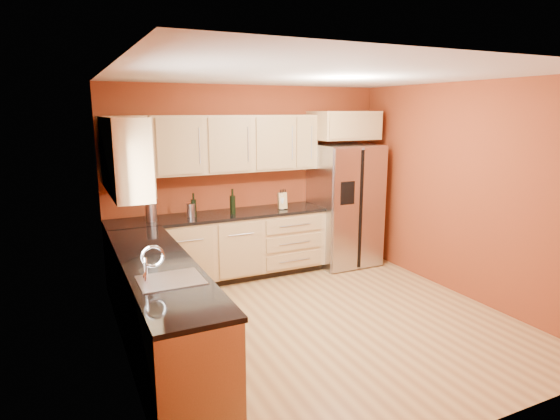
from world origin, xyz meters
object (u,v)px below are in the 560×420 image
at_px(knife_block, 282,201).
at_px(refrigerator, 344,205).
at_px(wine_bottle_a, 194,205).
at_px(soap_dispenser, 282,202).
at_px(canister_left, 191,210).

bearing_deg(knife_block, refrigerator, 11.01).
height_order(refrigerator, wine_bottle_a, refrigerator).
bearing_deg(wine_bottle_a, refrigerator, -1.95).
bearing_deg(wine_bottle_a, soap_dispenser, -3.35).
height_order(refrigerator, knife_block, refrigerator).
relative_size(refrigerator, wine_bottle_a, 5.83).
bearing_deg(soap_dispenser, wine_bottle_a, 176.65).
xyz_separation_m(refrigerator, wine_bottle_a, (-2.25, 0.08, 0.18)).
height_order(wine_bottle_a, soap_dispenser, wine_bottle_a).
xyz_separation_m(canister_left, knife_block, (1.28, -0.04, 0.02)).
relative_size(refrigerator, canister_left, 10.14).
height_order(canister_left, wine_bottle_a, wine_bottle_a).
bearing_deg(knife_block, wine_bottle_a, -169.77).
distance_m(wine_bottle_a, knife_block, 1.24).
xyz_separation_m(refrigerator, soap_dispenser, (-1.02, 0.00, 0.13)).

